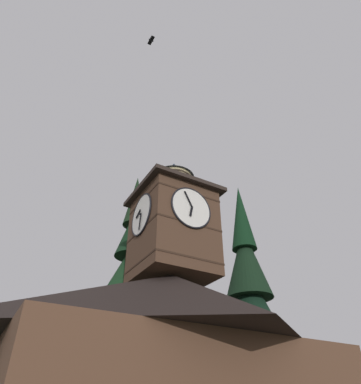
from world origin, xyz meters
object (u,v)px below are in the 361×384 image
(clock_tower, at_px, (173,226))
(flying_bird_high, at_px, (151,40))
(building_main, at_px, (171,363))
(pine_tree_aside, at_px, (253,325))
(flying_bird_low, at_px, (185,190))
(moon, at_px, (189,310))
(pine_tree_behind, at_px, (126,323))

(clock_tower, distance_m, flying_bird_high, 10.32)
(building_main, bearing_deg, clock_tower, -118.80)
(pine_tree_aside, xyz_separation_m, flying_bird_low, (5.78, 0.34, 9.44))
(clock_tower, height_order, flying_bird_high, flying_bird_high)
(moon, bearing_deg, clock_tower, 57.37)
(pine_tree_behind, bearing_deg, moon, -129.15)
(moon, distance_m, flying_bird_low, 28.88)
(pine_tree_behind, relative_size, pine_tree_aside, 0.95)
(clock_tower, xyz_separation_m, flying_bird_high, (4.25, 5.07, 7.91))
(flying_bird_high, bearing_deg, moon, -123.83)
(moon, relative_size, flying_bird_high, 2.54)
(clock_tower, distance_m, moon, 34.02)
(clock_tower, xyz_separation_m, moon, (-18.21, -28.44, 4.09))
(clock_tower, xyz_separation_m, pine_tree_behind, (0.05, -6.01, -4.16))
(building_main, xyz_separation_m, moon, (-18.64, -29.22, 11.30))
(clock_tower, bearing_deg, pine_tree_aside, -154.51)
(pine_tree_behind, bearing_deg, building_main, 86.85)
(clock_tower, relative_size, pine_tree_behind, 0.42)
(moon, bearing_deg, flying_bird_low, 58.39)
(building_main, xyz_separation_m, flying_bird_low, (-3.53, -4.66, 12.97))
(building_main, distance_m, flying_bird_low, 14.23)
(moon, distance_m, flying_bird_high, 40.53)
(moon, xyz_separation_m, flying_bird_high, (22.46, 33.52, 3.83))
(pine_tree_behind, bearing_deg, flying_bird_low, 146.09)
(moon, xyz_separation_m, flying_bird_low, (15.11, 24.55, 1.67))
(pine_tree_behind, relative_size, flying_bird_high, 33.14)
(flying_bird_high, height_order, flying_bird_low, flying_bird_high)
(pine_tree_aside, distance_m, moon, 27.09)
(clock_tower, bearing_deg, flying_bird_low, -128.56)
(clock_tower, distance_m, pine_tree_aside, 10.50)
(clock_tower, height_order, moon, moon)
(building_main, xyz_separation_m, pine_tree_behind, (-0.37, -6.78, 3.05))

